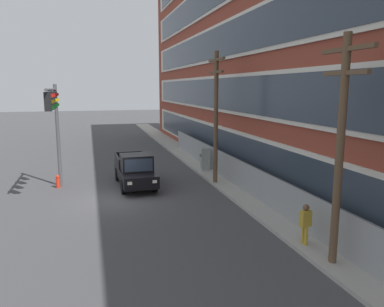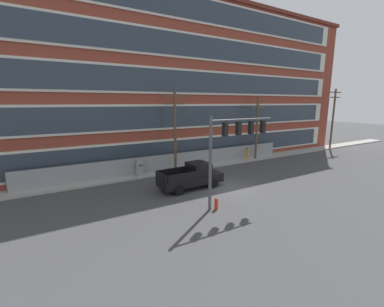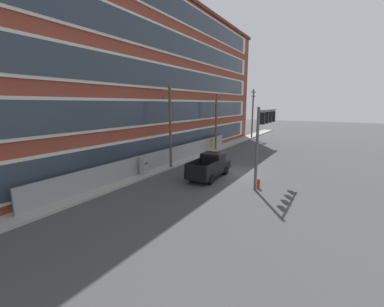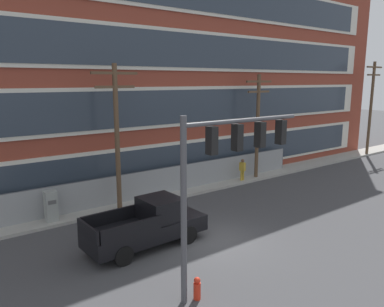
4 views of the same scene
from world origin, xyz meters
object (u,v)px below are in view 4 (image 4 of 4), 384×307
traffic_signal_mast (226,160)px  fire_hydrant (197,288)px  utility_pole_near_corner (117,131)px  utility_pole_far_east (371,104)px  pickup_truck_black (149,225)px  utility_pole_midblock (258,122)px  electrical_cabinet (51,207)px  pedestrian_near_cabinet (242,169)px

traffic_signal_mast → fire_hydrant: (-1.31, -0.13, -4.13)m
traffic_signal_mast → utility_pole_near_corner: 9.10m
traffic_signal_mast → utility_pole_far_east: 28.01m
pickup_truck_black → utility_pole_near_corner: utility_pole_near_corner is taller
utility_pole_midblock → electrical_cabinet: 15.01m
utility_pole_near_corner → electrical_cabinet: utility_pole_near_corner is taller
traffic_signal_mast → fire_hydrant: bearing=-174.3°
traffic_signal_mast → utility_pole_far_east: size_ratio=0.69×
utility_pole_near_corner → fire_hydrant: utility_pole_near_corner is taller
utility_pole_midblock → fire_hydrant: bearing=-143.4°
pickup_truck_black → traffic_signal_mast: bearing=-83.7°
utility_pole_far_east → pedestrian_near_cabinet: 16.92m
utility_pole_midblock → utility_pole_far_east: utility_pole_far_east is taller
utility_pole_midblock → utility_pole_far_east: size_ratio=0.85×
utility_pole_far_east → fire_hydrant: bearing=-161.7°
electrical_cabinet → utility_pole_far_east: bearing=-0.8°
electrical_cabinet → pickup_truck_black: bearing=-63.1°
utility_pole_far_east → electrical_cabinet: size_ratio=5.15×
fire_hydrant → electrical_cabinet: bearing=100.4°
utility_pole_far_east → pedestrian_near_cabinet: (-16.46, 0.22, -3.90)m
pedestrian_near_cabinet → pickup_truck_black: bearing=-154.8°
utility_pole_midblock → pedestrian_near_cabinet: size_ratio=4.45×
traffic_signal_mast → utility_pole_midblock: 14.90m
traffic_signal_mast → utility_pole_near_corner: (0.45, 9.09, -0.07)m
pickup_truck_black → fire_hydrant: size_ratio=6.98×
pickup_truck_black → utility_pole_near_corner: (0.94, 4.75, 3.48)m
utility_pole_midblock → fire_hydrant: 16.46m
pickup_truck_black → utility_pole_near_corner: bearing=78.8°
utility_pole_midblock → electrical_cabinet: size_ratio=4.40×
fire_hydrant → utility_pole_midblock: bearing=36.6°
utility_pole_far_east → fire_hydrant: (-27.81, -9.21, -4.49)m
utility_pole_far_east → electrical_cabinet: (-29.58, 0.41, -4.02)m
pedestrian_near_cabinet → utility_pole_midblock: bearing=4.4°
traffic_signal_mast → utility_pole_midblock: size_ratio=0.81×
utility_pole_midblock → traffic_signal_mast: bearing=-140.8°
traffic_signal_mast → utility_pole_midblock: bearing=39.2°
electrical_cabinet → fire_hydrant: 9.79m
electrical_cabinet → utility_pole_near_corner: bearing=-6.4°
utility_pole_far_east → utility_pole_midblock: bearing=178.7°
pickup_truck_black → pedestrian_near_cabinet: size_ratio=3.22×
traffic_signal_mast → pedestrian_near_cabinet: (10.03, 9.30, -3.54)m
utility_pole_near_corner → utility_pole_midblock: (11.09, 0.33, -0.26)m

